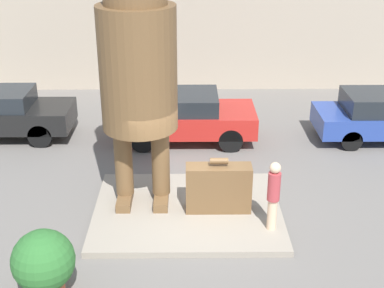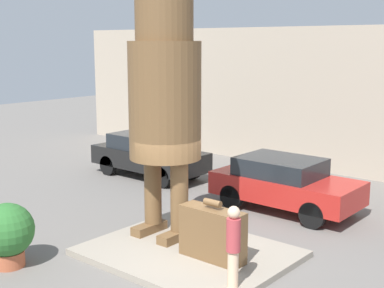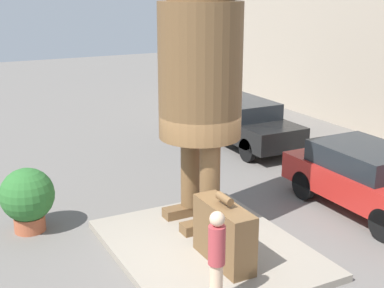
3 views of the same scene
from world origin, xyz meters
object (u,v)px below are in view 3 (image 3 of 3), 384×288
Objects in this scene: statue_figure at (200,51)px; parked_car_red at (368,177)px; giant_suitcase at (224,234)px; tourist at (217,255)px; planter_pot at (27,197)px; parked_car_black at (244,122)px.

parked_car_red is (0.98, 3.85, -2.96)m from statue_figure.
giant_suitcase is 0.36× the size of parked_car_red.
tourist reaches higher than parked_car_red.
tourist reaches higher than giant_suitcase.
planter_pot is (-4.39, -2.03, -0.26)m from tourist.
statue_figure is 4.17m from tourist.
giant_suitcase is (1.75, -0.45, -3.07)m from statue_figure.
giant_suitcase is 0.93× the size of tourist.
parked_car_black is at bearing 144.43° from tourist.
statue_figure is 1.51× the size of parked_car_red.
giant_suitcase is 1.07× the size of planter_pot.
parked_car_red is (5.66, -0.30, -0.00)m from parked_car_black.
planter_pot is at bearing -114.96° from statue_figure.
giant_suitcase is 7.92m from parked_car_black.
parked_car_red is (-0.78, 4.30, 0.10)m from giant_suitcase.
parked_car_black is 5.67m from parked_car_red.
parked_car_red is at bearing -3.04° from parked_car_black.
parked_car_black is 8.08m from planter_pot.
parked_car_red reaches higher than planter_pot.
planter_pot is at bearing -66.94° from parked_car_black.
statue_figure is 1.44× the size of parked_car_black.
statue_figure reaches higher than tourist.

